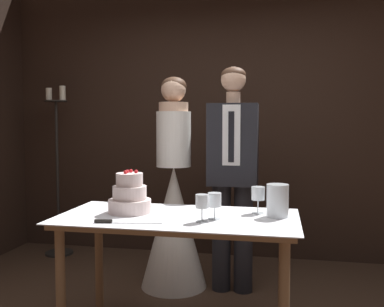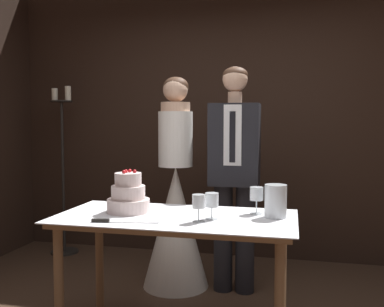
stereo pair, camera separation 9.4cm
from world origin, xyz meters
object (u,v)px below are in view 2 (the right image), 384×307
object	(u,v)px
cake_knife	(112,221)
bride	(176,211)
tiered_cake	(128,196)
groom	(234,169)
cake_table	(175,232)
wine_glass_near	(212,201)
hurricane_candle	(276,202)
wine_glass_far	(257,195)
candle_stand	(63,176)
wine_glass_middle	(199,203)

from	to	relation	value
cake_knife	bride	xyz separation A→B (m)	(0.06, 1.14, -0.16)
tiered_cake	groom	bearing A→B (deg)	56.60
cake_table	wine_glass_near	world-z (taller)	wine_glass_near
groom	hurricane_candle	bearing A→B (deg)	-66.10
cake_table	wine_glass_far	distance (m)	0.55
bride	candle_stand	distance (m)	1.51
cake_knife	groom	bearing A→B (deg)	54.60
cake_table	wine_glass_far	xyz separation A→B (m)	(0.47, 0.17, 0.21)
cake_knife	candle_stand	distance (m)	2.19
cake_table	wine_glass_middle	world-z (taller)	wine_glass_middle
wine_glass_near	groom	xyz separation A→B (m)	(0.01, 0.92, 0.09)
hurricane_candle	groom	bearing A→B (deg)	113.90
tiered_cake	wine_glass_far	distance (m)	0.80
tiered_cake	cake_knife	xyz separation A→B (m)	(0.02, -0.29, -0.09)
cake_knife	wine_glass_far	bearing A→B (deg)	18.82
bride	hurricane_candle	bearing A→B (deg)	-43.55
wine_glass_near	wine_glass_middle	size ratio (longest dim) A/B	0.98
hurricane_candle	groom	xyz separation A→B (m)	(-0.35, 0.79, 0.10)
bride	groom	size ratio (longest dim) A/B	0.96
wine_glass_near	hurricane_candle	size ratio (longest dim) A/B	0.79
groom	candle_stand	xyz separation A→B (m)	(-1.85, 0.61, -0.18)
tiered_cake	hurricane_candle	xyz separation A→B (m)	(0.91, 0.06, -0.01)
tiered_cake	candle_stand	world-z (taller)	candle_stand
bride	candle_stand	world-z (taller)	candle_stand
cake_knife	wine_glass_middle	size ratio (longest dim) A/B	2.41
wine_glass_near	wine_glass_far	distance (m)	0.32
cake_knife	wine_glass_far	size ratio (longest dim) A/B	2.28
wine_glass_far	groom	distance (m)	0.75
candle_stand	cake_knife	bearing A→B (deg)	-53.15
wine_glass_near	hurricane_candle	world-z (taller)	hurricane_candle
bride	groom	xyz separation A→B (m)	(0.48, -0.00, 0.35)
tiered_cake	wine_glass_middle	xyz separation A→B (m)	(0.49, -0.17, 0.01)
hurricane_candle	candle_stand	xyz separation A→B (m)	(-2.20, 1.40, -0.08)
cake_table	bride	size ratio (longest dim) A/B	0.84
wine_glass_middle	bride	distance (m)	1.13
hurricane_candle	groom	size ratio (longest dim) A/B	0.11
cake_table	groom	bearing A→B (deg)	74.74
wine_glass_near	groom	world-z (taller)	groom
cake_table	wine_glass_far	bearing A→B (deg)	19.91
cake_table	hurricane_candle	distance (m)	0.63
wine_glass_middle	cake_table	bearing A→B (deg)	143.06
cake_table	hurricane_candle	size ratio (longest dim) A/B	7.35
cake_knife	candle_stand	xyz separation A→B (m)	(-1.31, 1.75, 0.01)
tiered_cake	wine_glass_near	bearing A→B (deg)	-8.15
wine_glass_near	groom	size ratio (longest dim) A/B	0.09
wine_glass_middle	wine_glass_far	world-z (taller)	wine_glass_far
cake_table	bride	distance (m)	0.92
tiered_cake	cake_knife	world-z (taller)	tiered_cake
tiered_cake	cake_knife	distance (m)	0.30
cake_table	wine_glass_middle	distance (m)	0.30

